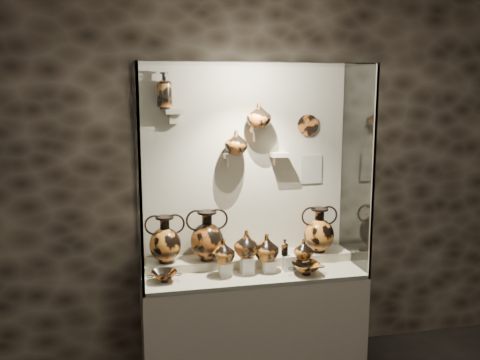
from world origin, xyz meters
The scene contains 35 objects.
wall_back centered at (0.00, 2.50, 1.60)m, with size 5.00×0.02×3.20m, color black.
plinth centered at (0.00, 2.18, 0.40)m, with size 1.70×0.60×0.80m, color #C1B49B.
front_tier centered at (0.00, 2.18, 0.82)m, with size 1.68×0.58×0.03m, color #BFB394.
rear_tier centered at (0.00, 2.35, 0.85)m, with size 1.70×0.25×0.10m, color #BFB394.
back_panel centered at (0.00, 2.50, 1.60)m, with size 1.70×0.03×1.60m, color #C1B49B.
glass_front centered at (0.00, 1.88, 1.60)m, with size 1.70×0.01×1.60m, color white.
glass_left centered at (-0.85, 2.18, 1.60)m, with size 0.01×0.60×1.60m, color white.
glass_right centered at (0.85, 2.18, 1.60)m, with size 0.01×0.60×1.60m, color white.
glass_top centered at (0.00, 2.18, 2.40)m, with size 1.70×0.60×0.01m, color white.
frame_post_left centered at (-0.84, 1.89, 1.60)m, with size 0.02×0.02×1.60m, color gray.
frame_post_right centered at (0.84, 1.89, 1.60)m, with size 0.02×0.02×1.60m, color gray.
pedestal_a centered at (-0.22, 2.13, 0.88)m, with size 0.09×0.09×0.10m, color white.
pedestal_b centered at (-0.05, 2.13, 0.90)m, with size 0.09×0.09×0.13m, color white.
pedestal_c centered at (0.12, 2.13, 0.88)m, with size 0.09×0.09×0.09m, color white.
pedestal_d centered at (0.28, 2.13, 0.89)m, with size 0.09×0.09×0.12m, color white.
pedestal_e centered at (0.42, 2.13, 0.87)m, with size 0.09×0.09×0.08m, color white.
bracket_ul centered at (-0.55, 2.42, 2.05)m, with size 0.14×0.12×0.04m, color #C1B49B.
bracket_ca centered at (-0.10, 2.42, 1.70)m, with size 0.14×0.12×0.04m, color #C1B49B.
bracket_cb centered at (0.10, 2.42, 1.90)m, with size 0.10×0.12×0.04m, color #C1B49B.
bracket_cc centered at (0.28, 2.42, 1.70)m, with size 0.14×0.12×0.04m, color #C1B49B.
amphora_left centered at (-0.65, 2.32, 1.08)m, with size 0.29×0.29×0.37m, color #B56722, non-canonical shape.
amphora_mid centered at (-0.33, 2.31, 1.10)m, with size 0.32×0.32×0.39m, color #9C4E1B, non-canonical shape.
amphora_right centered at (0.60, 2.32, 1.08)m, with size 0.29×0.29×0.37m, color #B56722, non-canonical shape.
jug_a centered at (-0.24, 2.11, 1.02)m, with size 0.18×0.18×0.18m, color #B56722.
jug_b centered at (-0.05, 2.15, 1.06)m, with size 0.19×0.19×0.20m, color #9C4E1B.
jug_c centered at (0.10, 2.15, 1.02)m, with size 0.19×0.19×0.20m, color #B56722.
jug_e centered at (0.40, 2.13, 0.99)m, with size 0.15×0.15×0.16m, color #B56722.
lekythos_small centered at (0.24, 2.13, 1.02)m, with size 0.06×0.06×0.15m, color #9C4E1B, non-canonical shape.
kylix_left centered at (-0.68, 2.09, 0.88)m, with size 0.24×0.20×0.10m, color #9C4E1B, non-canonical shape.
kylix_right centered at (0.38, 2.01, 0.88)m, with size 0.27×0.23×0.11m, color #B56722, non-canonical shape.
lekythos_tall centered at (-0.62, 2.41, 2.22)m, with size 0.12×0.12×0.31m, color #B56722, non-canonical shape.
ovoid_vase_a centered at (-0.08, 2.38, 1.81)m, with size 0.18×0.18×0.19m, color #9C4E1B.
ovoid_vase_b centered at (0.10, 2.37, 2.02)m, with size 0.19×0.19×0.20m, color #9C4E1B.
wall_plate centered at (0.54, 2.47, 1.93)m, with size 0.17×0.17×0.02m, color #B35C23.
info_placard centered at (0.58, 2.47, 1.56)m, with size 0.18×0.01×0.24m, color beige.
Camera 1 is at (-0.96, -1.66, 2.23)m, focal length 40.00 mm.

